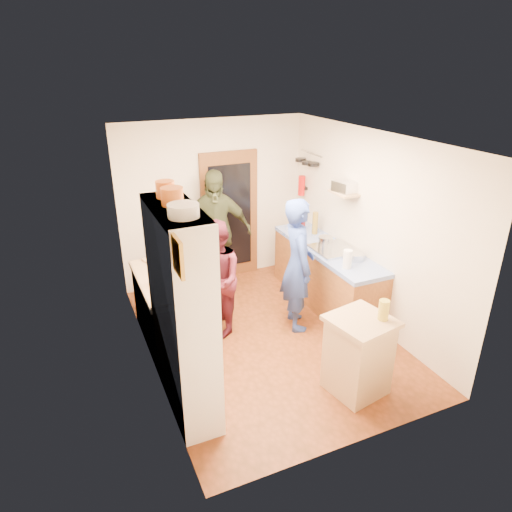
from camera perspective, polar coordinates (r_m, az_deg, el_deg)
floor at (r=6.18m, az=1.33°, el=-10.10°), size 3.00×4.00×0.02m
ceiling at (r=5.21m, az=1.61°, el=14.65°), size 3.00×4.00×0.02m
wall_back at (r=7.32m, az=-5.29°, el=6.68°), size 3.00×0.02×2.60m
wall_front at (r=4.04m, az=13.83°, el=-8.83°), size 3.00×0.02×2.60m
wall_left at (r=5.15m, az=-13.93°, el=-1.43°), size 0.02×4.00×2.60m
wall_right at (r=6.31m, az=13.97°, el=3.27°), size 0.02×4.00×2.60m
door_frame at (r=7.44m, az=-3.29°, el=5.00°), size 0.95×0.06×2.10m
door_glass at (r=7.41m, az=-3.20°, el=4.92°), size 0.70×0.02×1.70m
hutch_body at (r=4.58m, az=-9.17°, el=-7.15°), size 0.40×1.20×2.20m
hutch_top_shelf at (r=4.14m, az=-10.13°, el=5.81°), size 0.40×1.14×0.04m
plate_stack at (r=3.84m, az=-9.07°, el=5.64°), size 0.27×0.27×0.11m
orange_pot_a at (r=4.17m, az=-10.43°, el=7.35°), size 0.20×0.20×0.16m
orange_pot_b at (r=4.41m, az=-11.28°, el=8.19°), size 0.18×0.18×0.16m
left_counter_base at (r=5.99m, az=-11.03°, el=-6.85°), size 0.60×1.40×0.85m
left_counter_top at (r=5.78m, az=-11.37°, el=-3.00°), size 0.64×1.44×0.05m
toaster at (r=5.42m, az=-10.03°, el=-3.52°), size 0.25×0.20×0.16m
kettle at (r=5.57m, az=-11.55°, el=-2.80°), size 0.18×0.18×0.17m
orange_bowl at (r=5.84m, az=-10.83°, el=-1.97°), size 0.22×0.22×0.08m
chopping_board at (r=6.32m, az=-12.50°, el=-0.37°), size 0.35×0.29×0.02m
right_counter_base at (r=6.86m, az=8.70°, el=-2.62°), size 0.60×2.20×0.84m
right_counter_top at (r=6.68m, az=8.94°, el=0.85°), size 0.62×2.22×0.06m
hob at (r=6.55m, az=9.64°, el=0.80°), size 0.55×0.58×0.04m
pot_on_hob at (r=6.59m, az=8.67°, el=1.85°), size 0.20×0.20×0.13m
bottle_a at (r=7.03m, az=5.35°, el=3.74°), size 0.09×0.09×0.29m
bottle_b at (r=7.16m, az=5.92°, el=4.01°), size 0.08×0.08×0.27m
bottle_c at (r=7.10m, az=7.40°, el=4.11°), size 0.10×0.10×0.35m
paper_towel at (r=6.01m, az=11.36°, el=-0.39°), size 0.12×0.12×0.25m
mixing_bowl at (r=6.31m, az=12.23°, el=-0.02°), size 0.31×0.31×0.10m
island_base at (r=5.19m, az=12.60°, el=-12.25°), size 0.64×0.64×0.86m
island_top at (r=4.94m, az=13.07°, el=-7.95°), size 0.72×0.72×0.05m
cutting_board at (r=4.93m, az=12.25°, el=-7.80°), size 0.40×0.34×0.02m
oil_jar at (r=4.93m, az=15.67°, el=-6.51°), size 0.13×0.13×0.22m
pan_rail at (r=7.31m, az=6.93°, el=12.63°), size 0.02×0.65×0.02m
pan_hang_a at (r=7.16m, az=7.18°, el=11.32°), size 0.18×0.18×0.05m
pan_hang_b at (r=7.33m, az=6.36°, el=11.49°), size 0.16×0.16×0.05m
pan_hang_c at (r=7.50m, az=5.59°, el=11.87°), size 0.17×0.17×0.05m
wall_shelf at (r=6.46m, az=10.92°, el=7.73°), size 0.26×0.42×0.03m
radio at (r=6.43m, az=10.98°, el=8.50°), size 0.26×0.33×0.15m
ext_bracket at (r=7.59m, az=6.11°, el=8.44°), size 0.06×0.10×0.04m
fire_extinguisher at (r=7.55m, az=5.72°, el=8.76°), size 0.11×0.11×0.32m
picture_frame at (r=3.46m, az=-9.75°, el=-0.06°), size 0.03×0.25×0.30m
person_hob at (r=6.02m, az=5.62°, el=-1.20°), size 0.57×0.74×1.81m
person_left at (r=5.96m, az=-4.84°, el=-2.74°), size 0.64×0.80×1.57m
person_back at (r=6.97m, az=-5.10°, el=2.93°), size 1.22×0.74×1.94m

